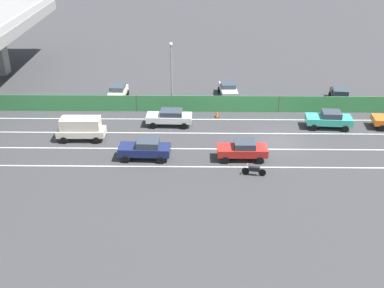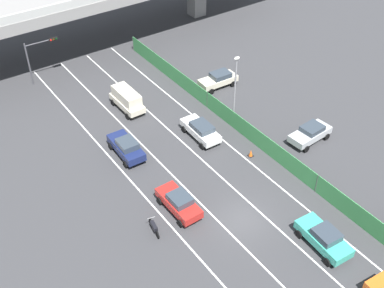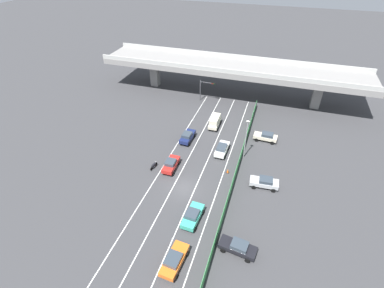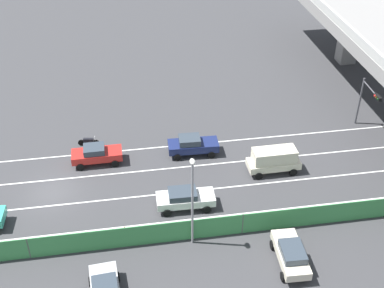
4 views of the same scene
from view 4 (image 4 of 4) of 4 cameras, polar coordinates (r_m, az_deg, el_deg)
The scene contains 15 objects.
ground_plane at distance 42.70m, azimuth -15.23°, elevation -5.21°, with size 300.00×300.00×0.00m, color #38383A.
lane_line_left_edge at distance 46.19m, azimuth -7.00°, elevation -0.67°, with size 0.14×48.82×0.01m, color silver.
lane_line_mid_left at distance 43.56m, azimuth -6.74°, elevation -3.12°, with size 0.14×48.82×0.01m, color silver.
lane_line_mid_right at distance 41.02m, azimuth -6.45°, elevation -5.88°, with size 0.14×48.82×0.01m, color silver.
lane_line_right_edge at distance 38.59m, azimuth -6.11°, elevation -8.99°, with size 0.14×48.82×0.01m, color silver.
green_fence at distance 36.53m, azimuth -5.96°, elevation -10.12°, with size 0.10×44.92×1.79m.
car_sedan_navy at distance 44.88m, azimuth 0.04°, elevation -0.09°, with size 2.08×4.46×1.73m.
car_van_cream at distance 43.20m, azimuth 9.10°, elevation -1.68°, with size 1.97×4.40×2.17m.
car_sedan_white at distance 39.30m, azimuth -0.80°, elevation -6.03°, with size 2.06×4.50×1.60m.
car_sedan_red at distance 44.56m, azimuth -10.59°, elevation -1.10°, with size 1.95×4.28×1.67m.
motorcycle at distance 47.11m, azimuth -11.42°, elevation 0.29°, with size 0.61×1.94×0.93m.
parked_sedan_cream at distance 35.77m, azimuth 10.95°, elevation -11.90°, with size 4.28×2.08×1.63m.
traffic_light at distance 49.35m, azimuth 18.93°, elevation 4.84°, with size 3.62×0.46×4.85m.
street_lamp at distance 34.15m, azimuth 0.04°, elevation -5.66°, with size 0.60×0.36×7.30m.
traffic_cone at distance 37.93m, azimuth -7.52°, elevation -9.41°, with size 0.47×0.47×0.69m.
Camera 4 is at (32.93, 5.95, 26.52)m, focal length 47.95 mm.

